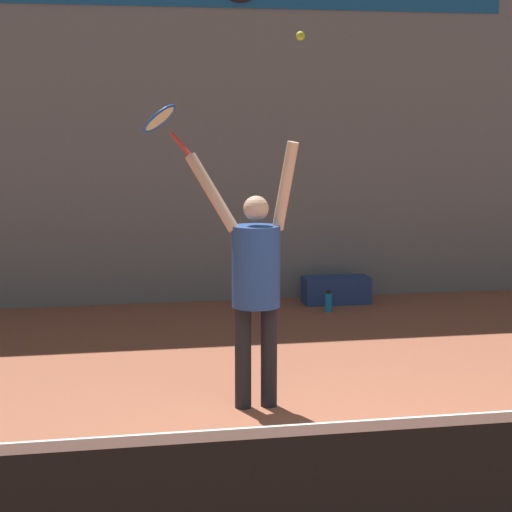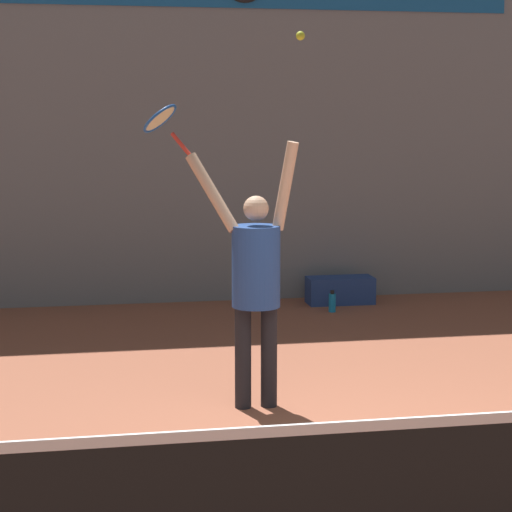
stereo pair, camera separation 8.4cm
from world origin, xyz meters
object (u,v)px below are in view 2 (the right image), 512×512
(tennis_racket, at_px, (162,121))
(tennis_player, at_px, (255,275))
(equipment_bag, at_px, (340,290))
(tennis_ball, at_px, (300,36))
(water_bottle, at_px, (332,302))

(tennis_racket, bearing_deg, tennis_player, -27.74)
(tennis_player, xyz_separation_m, equipment_bag, (1.75, 3.87, -0.90))
(equipment_bag, bearing_deg, tennis_player, -114.39)
(tennis_ball, bearing_deg, tennis_player, 167.65)
(tennis_player, bearing_deg, equipment_bag, 65.61)
(tennis_racket, xyz_separation_m, water_bottle, (2.21, 3.03, -2.14))
(tennis_racket, xyz_separation_m, tennis_ball, (1.01, -0.43, 0.63))
(equipment_bag, bearing_deg, water_bottle, -115.39)
(tennis_ball, bearing_deg, equipment_bag, 70.13)
(tennis_player, distance_m, tennis_racket, 1.42)
(tennis_ball, relative_size, water_bottle, 0.26)
(water_bottle, bearing_deg, tennis_ball, -109.07)
(tennis_racket, bearing_deg, tennis_ball, -23.07)
(tennis_racket, distance_m, water_bottle, 4.32)
(equipment_bag, bearing_deg, tennis_ball, -109.87)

